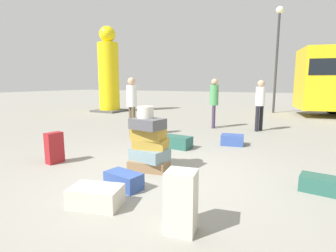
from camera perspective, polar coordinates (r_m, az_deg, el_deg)
ground_plane at (r=4.70m, az=-1.86°, el=-10.50°), size 80.00×80.00×0.00m
suitcase_tower at (r=4.88m, az=-4.09°, el=-3.90°), size 0.76×0.66×1.17m
suitcase_navy_behind_tower at (r=7.04m, az=13.59°, el=-2.91°), size 0.62×0.49×0.27m
suitcase_maroon_foreground_near at (r=5.77m, az=-23.14°, el=-4.31°), size 0.23×0.35×0.62m
suitcase_teal_left_side at (r=4.59m, az=29.71°, el=-10.74°), size 0.57×0.41×0.23m
suitcase_cream_foreground_far at (r=2.95m, az=2.83°, el=-15.89°), size 0.36×0.34×0.68m
suitcase_cream_right_side at (r=3.70m, az=-15.19°, el=-14.35°), size 0.74×0.57×0.26m
suitcase_navy_upright_blue at (r=4.18m, az=-9.46°, el=-11.40°), size 0.62×0.41×0.25m
suitcase_teal_white_trunk at (r=6.56m, az=1.91°, el=-3.44°), size 0.74×0.46×0.29m
person_bearded_onlooker at (r=9.21m, az=19.11°, el=5.11°), size 0.30×0.32×1.67m
person_tourist_with_camera at (r=7.94m, az=-7.74°, el=5.26°), size 0.30×0.30×1.74m
person_passerby_in_red at (r=9.47m, az=9.83°, el=5.74°), size 0.30×0.33×1.72m
yellow_dummy_statue at (r=14.98m, az=-12.58°, el=10.75°), size 1.54×1.54×4.51m
lamp_post at (r=15.22m, az=22.41°, el=16.05°), size 0.36×0.36×5.33m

